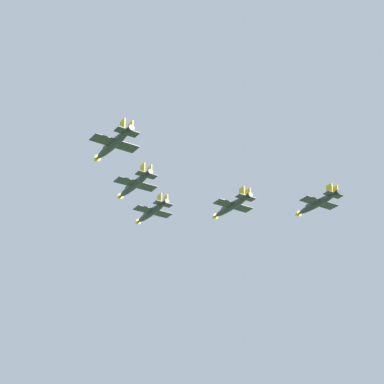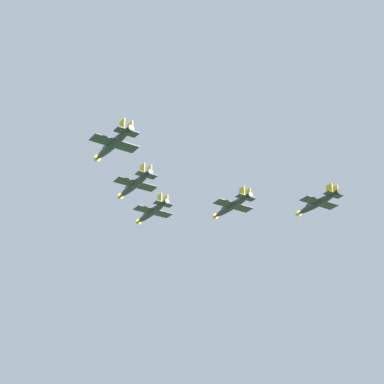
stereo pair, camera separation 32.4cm
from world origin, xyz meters
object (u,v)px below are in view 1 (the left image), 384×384
object	(u,v)px
jet_left_wingman	(134,185)
jet_left_outer	(113,144)
jet_right_outer	(317,203)
jet_right_wingman	(232,206)
jet_lead	(152,212)

from	to	relation	value
jet_left_wingman	jet_left_outer	size ratio (longest dim) A/B	0.99
jet_right_outer	jet_left_wingman	bearing A→B (deg)	68.18
jet_right_wingman	jet_lead	bearing A→B (deg)	39.91
jet_lead	jet_right_wingman	distance (m)	19.69
jet_left_wingman	jet_left_outer	bearing A→B (deg)	140.37
jet_lead	jet_left_outer	size ratio (longest dim) A/B	0.99
jet_left_outer	jet_lead	bearing A→B (deg)	-40.89
jet_left_wingman	jet_lead	bearing A→B (deg)	-39.63
jet_right_wingman	jet_right_outer	distance (m)	19.76
jet_lead	jet_right_wingman	bearing A→B (deg)	-139.42
jet_lead	jet_left_wingman	xyz separation A→B (m)	(-19.42, 2.99, -2.52)
jet_left_outer	jet_right_outer	world-z (taller)	jet_right_outer
jet_right_wingman	jet_left_outer	world-z (taller)	jet_right_wingman
jet_right_wingman	jet_left_outer	distance (m)	41.08
jet_left_wingman	jet_right_wingman	size ratio (longest dim) A/B	1.00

